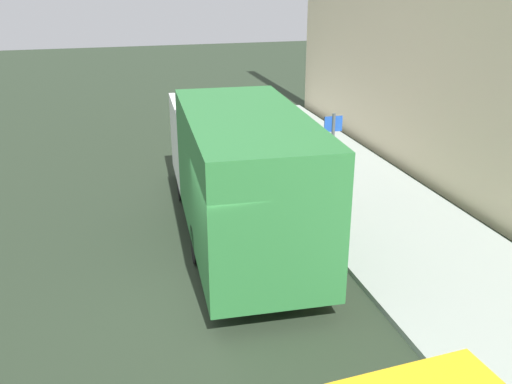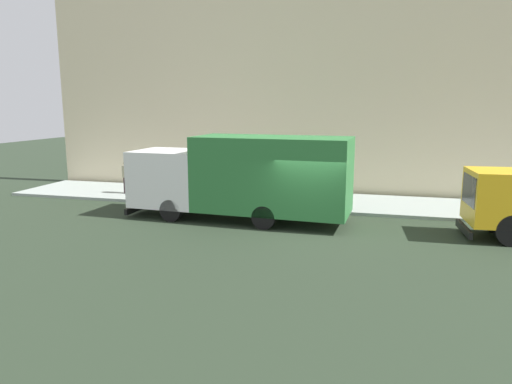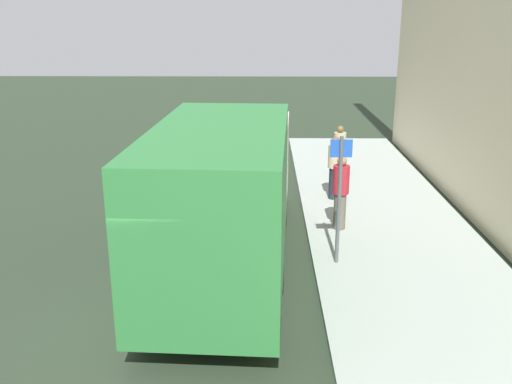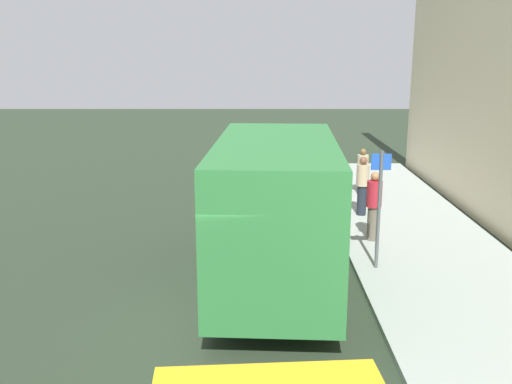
{
  "view_description": "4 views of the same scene",
  "coord_description": "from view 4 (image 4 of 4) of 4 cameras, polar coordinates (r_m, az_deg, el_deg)",
  "views": [
    {
      "loc": [
        -1.55,
        -9.08,
        5.88
      ],
      "look_at": [
        1.18,
        0.96,
        1.78
      ],
      "focal_mm": 39.48,
      "sensor_mm": 36.0,
      "label": 1
    },
    {
      "loc": [
        -15.52,
        -2.19,
        4.34
      ],
      "look_at": [
        0.73,
        2.1,
        1.2
      ],
      "focal_mm": 32.79,
      "sensor_mm": 36.0,
      "label": 2
    },
    {
      "loc": [
        1.95,
        -8.43,
        5.17
      ],
      "look_at": [
        1.79,
        3.01,
        1.55
      ],
      "focal_mm": 40.09,
      "sensor_mm": 36.0,
      "label": 3
    },
    {
      "loc": [
        0.74,
        -9.68,
        4.97
      ],
      "look_at": [
        0.72,
        3.23,
        1.76
      ],
      "focal_mm": 40.27,
      "sensor_mm": 36.0,
      "label": 4
    }
  ],
  "objects": [
    {
      "name": "large_utility_truck",
      "position": [
        12.86,
        2.17,
        -0.76
      ],
      "size": [
        2.82,
        8.62,
        3.2
      ],
      "rotation": [
        0.0,
        0.0,
        -0.05
      ],
      "color": "white",
      "rests_on": "ground"
    },
    {
      "name": "pedestrian_standing",
      "position": [
        17.38,
        10.63,
        0.74
      ],
      "size": [
        0.5,
        0.5,
        1.78
      ],
      "rotation": [
        0.0,
        0.0,
        2.04
      ],
      "color": "#1C222C",
      "rests_on": "sidewalk"
    },
    {
      "name": "pedestrian_walking",
      "position": [
        15.12,
        11.72,
        -1.24
      ],
      "size": [
        0.55,
        0.55,
        1.81
      ],
      "rotation": [
        0.0,
        0.0,
        2.4
      ],
      "color": "#5C5348",
      "rests_on": "sidewalk"
    },
    {
      "name": "ground",
      "position": [
        10.91,
        -3.91,
        -13.18
      ],
      "size": [
        80.0,
        80.0,
        0.0
      ],
      "primitive_type": "plane",
      "color": "#253222"
    },
    {
      "name": "sidewalk",
      "position": [
        11.67,
        22.15,
        -12.01
      ],
      "size": [
        4.06,
        30.0,
        0.13
      ],
      "primitive_type": "cube",
      "color": "#959F98",
      "rests_on": "ground"
    },
    {
      "name": "street_sign_post",
      "position": [
        13.04,
        12.25,
        -0.81
      ],
      "size": [
        0.44,
        0.08,
        2.7
      ],
      "color": "#4C5156",
      "rests_on": "sidewalk"
    },
    {
      "name": "pedestrian_third",
      "position": [
        19.97,
        10.63,
        2.11
      ],
      "size": [
        0.53,
        0.53,
        1.58
      ],
      "rotation": [
        0.0,
        0.0,
        5.71
      ],
      "color": "black",
      "rests_on": "sidewalk"
    }
  ]
}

